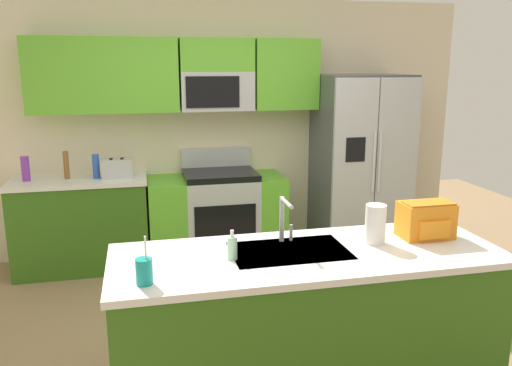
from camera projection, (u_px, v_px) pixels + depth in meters
ground_plane at (272, 344)px, 3.70m from camera, size 9.00×9.00×0.00m
kitchen_wall_unit at (209, 112)px, 5.31m from camera, size 5.20×0.43×2.60m
back_counter at (82, 223)px, 5.00m from camera, size 1.26×0.63×0.90m
range_oven at (217, 215)px, 5.29m from camera, size 1.36×0.61×1.10m
refrigerator at (360, 164)px, 5.44m from camera, size 0.90×0.76×1.85m
island_counter at (307, 323)px, 3.09m from camera, size 2.27×0.81×0.90m
toaster at (117, 168)px, 4.90m from camera, size 0.28×0.16×0.18m
pepper_mill at (66, 165)px, 4.84m from camera, size 0.05×0.05×0.26m
bottle_blue at (96, 166)px, 4.87m from camera, size 0.06×0.06×0.23m
bottle_purple at (25, 169)px, 4.76m from camera, size 0.07×0.07×0.23m
sink_faucet at (284, 216)px, 3.11m from camera, size 0.08×0.21×0.28m
drink_cup_teal at (144, 271)px, 2.54m from camera, size 0.08×0.08×0.25m
soap_dispenser at (232, 248)px, 2.86m from camera, size 0.06×0.06×0.17m
paper_towel_roll at (375, 224)px, 3.11m from camera, size 0.12×0.12×0.24m
backpack at (426, 219)px, 3.22m from camera, size 0.32×0.22×0.23m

